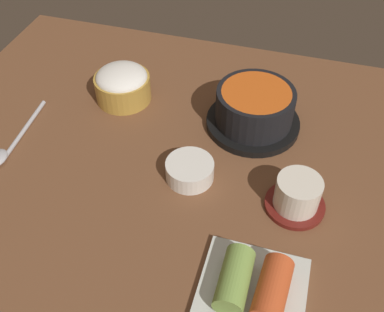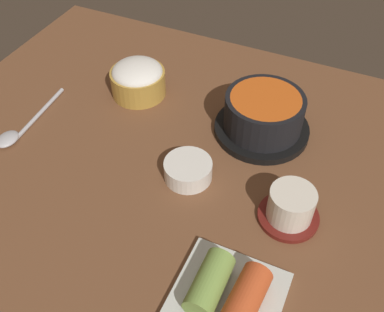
% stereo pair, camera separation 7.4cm
% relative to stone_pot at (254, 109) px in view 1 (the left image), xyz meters
% --- Properties ---
extents(dining_table, '(1.00, 0.76, 0.02)m').
position_rel_stone_pot_xyz_m(dining_table, '(-0.10, -0.12, -0.05)').
color(dining_table, brown).
rests_on(dining_table, ground).
extents(stone_pot, '(0.17, 0.17, 0.08)m').
position_rel_stone_pot_xyz_m(stone_pot, '(0.00, 0.00, 0.00)').
color(stone_pot, black).
rests_on(stone_pot, dining_table).
extents(rice_bowl, '(0.11, 0.11, 0.07)m').
position_rel_stone_pot_xyz_m(rice_bowl, '(-0.26, 0.01, -0.00)').
color(rice_bowl, '#B78C38').
rests_on(rice_bowl, dining_table).
extents(tea_cup_with_saucer, '(0.10, 0.10, 0.06)m').
position_rel_stone_pot_xyz_m(tea_cup_with_saucer, '(0.10, -0.17, -0.01)').
color(tea_cup_with_saucer, maroon).
rests_on(tea_cup_with_saucer, dining_table).
extents(banchan_cup_center, '(0.08, 0.08, 0.03)m').
position_rel_stone_pot_xyz_m(banchan_cup_center, '(-0.08, -0.16, -0.02)').
color(banchan_cup_center, white).
rests_on(banchan_cup_center, dining_table).
extents(kimchi_plate, '(0.14, 0.14, 0.05)m').
position_rel_stone_pot_xyz_m(kimchi_plate, '(0.06, -0.34, -0.02)').
color(kimchi_plate, silver).
rests_on(kimchi_plate, dining_table).
extents(spoon, '(0.04, 0.19, 0.01)m').
position_rel_stone_pot_xyz_m(spoon, '(-0.41, -0.19, -0.03)').
color(spoon, '#B7B7BC').
rests_on(spoon, dining_table).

